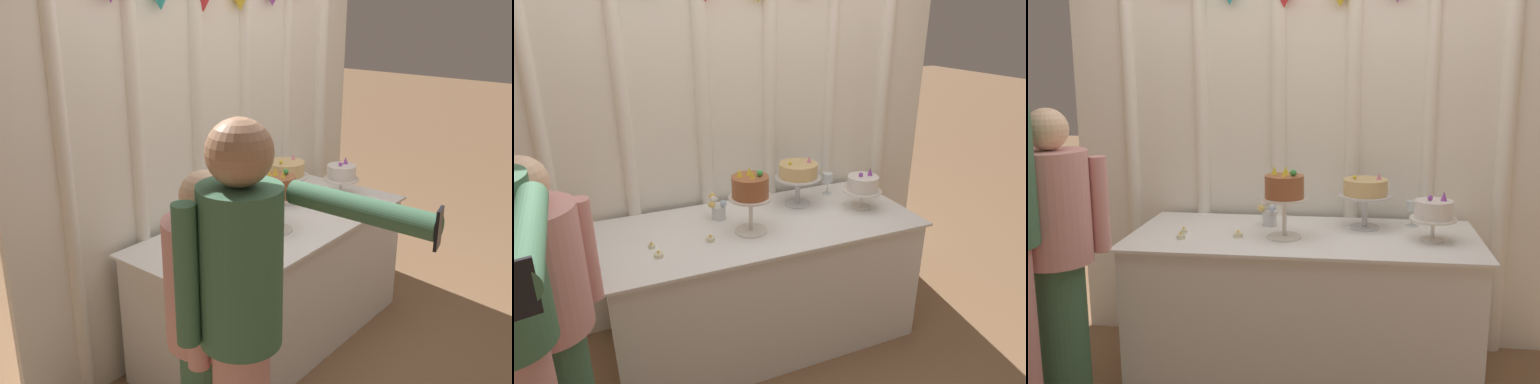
% 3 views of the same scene
% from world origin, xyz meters
% --- Properties ---
extents(ground_plane, '(24.00, 24.00, 0.00)m').
position_xyz_m(ground_plane, '(0.00, 0.00, 0.00)').
color(ground_plane, '#846042').
extents(draped_curtain, '(2.91, 0.18, 2.58)m').
position_xyz_m(draped_curtain, '(0.02, 0.55, 1.36)').
color(draped_curtain, white).
rests_on(draped_curtain, ground_plane).
extents(cake_table, '(1.84, 0.81, 0.80)m').
position_xyz_m(cake_table, '(0.00, 0.10, 0.40)').
color(cake_table, white).
rests_on(cake_table, ground_plane).
extents(cake_display_leftmost, '(0.24, 0.24, 0.38)m').
position_xyz_m(cake_display_leftmost, '(-0.09, 0.02, 1.05)').
color(cake_display_leftmost, silver).
rests_on(cake_display_leftmost, cake_table).
extents(cake_display_center, '(0.29, 0.29, 0.32)m').
position_xyz_m(cake_display_center, '(0.32, 0.27, 1.01)').
color(cake_display_center, silver).
rests_on(cake_display_center, cake_table).
extents(cake_display_rightmost, '(0.24, 0.24, 0.26)m').
position_xyz_m(cake_display_rightmost, '(0.66, 0.06, 0.95)').
color(cake_display_rightmost, silver).
rests_on(cake_display_rightmost, cake_table).
extents(wine_glass, '(0.07, 0.07, 0.15)m').
position_xyz_m(wine_glass, '(0.59, 0.35, 0.91)').
color(wine_glass, silver).
rests_on(wine_glass, cake_table).
extents(flower_vase, '(0.11, 0.12, 0.15)m').
position_xyz_m(flower_vase, '(-0.21, 0.26, 0.87)').
color(flower_vase, silver).
rests_on(flower_vase, cake_table).
extents(tealight_far_left, '(0.04, 0.04, 0.03)m').
position_xyz_m(tealight_far_left, '(-0.64, 0.05, 0.81)').
color(tealight_far_left, beige).
rests_on(tealight_far_left, cake_table).
extents(tealight_near_left, '(0.05, 0.05, 0.04)m').
position_xyz_m(tealight_near_left, '(-0.63, -0.07, 0.81)').
color(tealight_near_left, beige).
rests_on(tealight_near_left, cake_table).
extents(tealight_near_right, '(0.05, 0.05, 0.04)m').
position_xyz_m(tealight_near_right, '(-0.34, 0.00, 0.81)').
color(tealight_near_right, beige).
rests_on(tealight_near_right, cake_table).
extents(guest_man_dark_suit, '(0.47, 0.47, 1.49)m').
position_xyz_m(guest_man_dark_suit, '(-1.12, -0.41, 0.81)').
color(guest_man_dark_suit, '#3D6B4C').
rests_on(guest_man_dark_suit, ground_plane).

